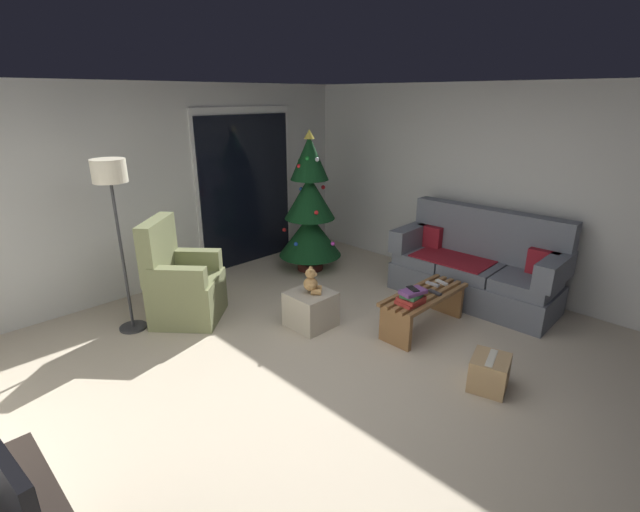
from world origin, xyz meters
TOP-DOWN VIEW (x-y plane):
  - ground_plane at (0.00, 0.00)m, footprint 7.00×7.00m
  - wall_back at (0.00, 3.06)m, footprint 5.72×0.12m
  - wall_right at (2.86, 0.00)m, footprint 0.12×6.00m
  - patio_door_frame at (1.18, 2.99)m, footprint 1.60×0.02m
  - patio_door_glass at (1.18, 2.97)m, footprint 1.50×0.02m
  - couch at (2.32, -0.02)m, footprint 0.84×1.96m
  - coffee_table at (1.24, 0.00)m, footprint 1.10×0.40m
  - remote_graphite at (1.30, -0.08)m, footprint 0.07×0.16m
  - remote_white at (1.59, 0.01)m, footprint 0.08×0.16m
  - remote_silver at (1.47, 0.05)m, footprint 0.05×0.16m
  - remote_black at (1.21, 0.07)m, footprint 0.07×0.16m
  - book_stack at (0.92, -0.05)m, footprint 0.28×0.23m
  - cell_phone at (0.93, -0.05)m, footprint 0.12×0.16m
  - christmas_tree at (1.59, 2.10)m, footprint 0.87×0.87m
  - armchair at (-0.44, 1.99)m, footprint 0.97×0.97m
  - floor_lamp at (-0.95, 2.17)m, footprint 0.32×0.32m
  - television at (-2.50, -0.72)m, footprint 0.23×0.84m
  - ottoman at (0.44, 0.88)m, footprint 0.44×0.44m
  - teddy_bear_honey at (0.45, 0.87)m, footprint 0.21×0.22m
  - cardboard_box_taped_mid_floor at (0.75, -0.97)m, footprint 0.40×0.38m

SIDE VIEW (x-z plane):
  - ground_plane at x=0.00m, z-range 0.00..0.00m
  - cardboard_box_taped_mid_floor at x=0.75m, z-range 0.00..0.28m
  - ottoman at x=0.44m, z-range 0.00..0.38m
  - coffee_table at x=1.24m, z-range 0.07..0.48m
  - couch at x=2.32m, z-range -0.14..0.94m
  - armchair at x=-0.44m, z-range -0.16..0.97m
  - remote_graphite at x=1.30m, z-range 0.41..0.43m
  - remote_white at x=1.59m, z-range 0.41..0.43m
  - remote_silver at x=1.47m, z-range 0.41..0.43m
  - remote_black at x=1.21m, z-range 0.41..0.43m
  - book_stack at x=0.92m, z-range 0.40..0.56m
  - teddy_bear_honey at x=0.45m, z-range 0.36..0.65m
  - cell_phone at x=0.93m, z-range 0.56..0.57m
  - christmas_tree at x=1.59m, z-range -0.11..1.82m
  - patio_door_glass at x=1.18m, z-range 0.00..2.10m
  - patio_door_frame at x=1.18m, z-range 0.00..2.20m
  - television at x=-2.50m, z-range 0.82..1.43m
  - wall_back at x=0.00m, z-range 0.00..2.50m
  - wall_right at x=2.86m, z-range 0.00..2.50m
  - floor_lamp at x=-0.95m, z-range 0.61..2.40m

